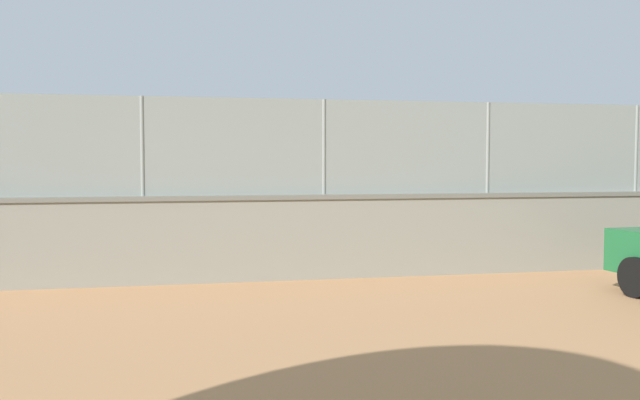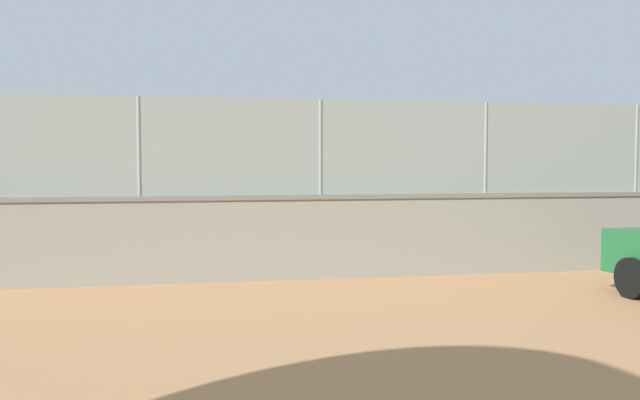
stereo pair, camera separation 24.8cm
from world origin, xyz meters
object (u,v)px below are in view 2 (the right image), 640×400
(player_crossing_court, at_px, (271,209))
(sports_ball, at_px, (402,257))
(player_near_wall_returning, at_px, (377,210))
(player_baseline_waiting, at_px, (355,193))
(courtside_bench, at_px, (559,235))

(player_crossing_court, bearing_deg, sports_ball, 130.01)
(player_near_wall_returning, distance_m, player_baseline_waiting, 7.77)
(player_crossing_court, height_order, courtside_bench, player_crossing_court)
(player_baseline_waiting, relative_size, sports_ball, 11.75)
(player_baseline_waiting, bearing_deg, player_near_wall_returning, 78.37)
(sports_ball, distance_m, courtside_bench, 3.60)
(player_near_wall_returning, height_order, sports_ball, player_near_wall_returning)
(player_near_wall_returning, height_order, courtside_bench, player_near_wall_returning)
(player_crossing_court, bearing_deg, player_baseline_waiting, -120.83)
(player_baseline_waiting, bearing_deg, sports_ball, 80.60)
(sports_ball, height_order, courtside_bench, courtside_bench)
(player_crossing_court, bearing_deg, courtside_bench, 154.15)
(player_baseline_waiting, relative_size, courtside_bench, 1.05)
(player_near_wall_returning, relative_size, courtside_bench, 0.99)
(player_near_wall_returning, height_order, player_baseline_waiting, player_baseline_waiting)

